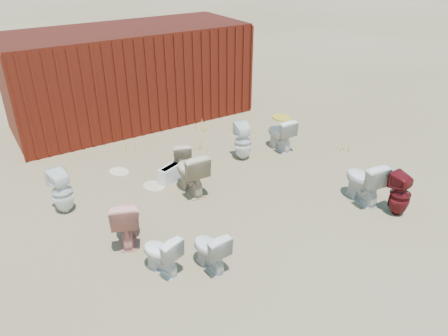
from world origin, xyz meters
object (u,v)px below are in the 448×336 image
toilet_front_c (210,249)px  toilet_back_beige_right (181,156)px  toilet_front_maroon (400,194)px  loose_tank (170,174)px  shipping_container (130,75)px  toilet_front_a (161,253)px  toilet_back_e (243,141)px  toilet_front_pink (126,219)px  toilet_back_a (62,192)px  toilet_back_beige_left (191,172)px  toilet_front_e (364,181)px  toilet_back_yellowlid (280,134)px

toilet_front_c → toilet_back_beige_right: toilet_back_beige_right is taller
toilet_front_maroon → loose_tank: toilet_front_maroon is taller
shipping_container → toilet_front_a: 6.37m
shipping_container → toilet_front_maroon: bearing=-71.8°
toilet_front_c → toilet_back_e: bearing=-137.2°
toilet_front_pink → toilet_back_a: toilet_back_a is taller
toilet_back_beige_left → loose_tank: bearing=-67.0°
toilet_front_pink → shipping_container: bearing=-90.6°
toilet_front_e → loose_tank: toilet_front_e is taller
toilet_front_a → toilet_front_c: toilet_front_c is taller
toilet_front_c → loose_tank: toilet_front_c is taller
toilet_front_maroon → toilet_back_yellowlid: (-0.09, 3.24, -0.02)m
toilet_front_maroon → toilet_back_beige_right: 4.31m
toilet_front_e → toilet_back_beige_right: 3.66m
toilet_front_e → toilet_back_e: 2.77m
loose_tank → toilet_front_a: bearing=-142.6°
shipping_container → toilet_back_beige_right: bearing=-94.6°
toilet_front_pink → toilet_back_yellowlid: toilet_front_pink is taller
toilet_back_beige_right → toilet_back_e: 1.43m
toilet_front_c → toilet_back_a: bearing=-67.0°
toilet_front_pink → toilet_back_e: size_ratio=0.97×
shipping_container → toilet_front_e: 6.56m
toilet_front_a → toilet_front_pink: size_ratio=0.80×
shipping_container → toilet_front_maroon: (2.25, -6.84, -0.80)m
toilet_front_pink → loose_tank: toilet_front_pink is taller
loose_tank → toilet_back_a: bearing=154.5°
toilet_front_maroon → toilet_back_e: size_ratio=0.96×
toilet_front_pink → loose_tank: (1.42, 1.35, -0.24)m
toilet_front_maroon → toilet_back_beige_left: size_ratio=0.94×
toilet_front_pink → toilet_back_beige_left: bearing=-131.1°
toilet_front_e → toilet_back_e: bearing=-62.8°
toilet_front_pink → toilet_front_c: (0.80, -1.29, -0.08)m
toilet_back_beige_right → toilet_back_yellowlid: toilet_back_yellowlid is taller
toilet_back_beige_left → toilet_back_yellowlid: size_ratio=1.12×
toilet_front_maroon → loose_tank: (-2.94, 3.18, -0.23)m
shipping_container → toilet_back_beige_right: (-0.27, -3.35, -0.86)m
toilet_back_a → toilet_back_e: bearing=168.7°
toilet_front_maroon → toilet_back_beige_left: (-2.75, 2.64, 0.03)m
toilet_front_a → toilet_back_beige_right: toilet_back_beige_right is taller
toilet_back_e → toilet_back_beige_right: bearing=6.3°
toilet_front_a → toilet_back_a: (-0.80, 2.39, 0.08)m
shipping_container → toilet_front_pink: (-2.11, -5.01, -0.79)m
toilet_back_a → toilet_back_beige_right: (2.50, 0.26, -0.07)m
shipping_container → toilet_front_c: (-1.31, -6.30, -0.87)m
shipping_container → loose_tank: bearing=-100.7°
toilet_front_pink → toilet_front_c: 1.52m
toilet_front_maroon → toilet_back_beige_left: toilet_back_beige_left is taller
toilet_front_a → toilet_back_e: 3.94m
toilet_front_c → toilet_front_e: (3.36, 0.11, 0.09)m
toilet_back_a → toilet_back_beige_left: (2.26, -0.60, 0.02)m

